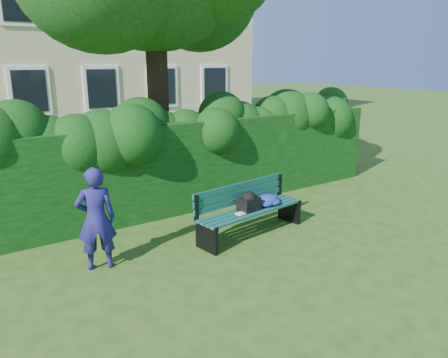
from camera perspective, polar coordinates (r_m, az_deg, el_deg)
ground at (r=7.52m, az=2.63°, el=-8.00°), size 80.00×80.00×0.00m
hedge at (r=9.00m, az=-5.81°, el=1.89°), size 10.00×1.00×1.80m
park_bench at (r=7.67m, az=3.85°, el=-3.54°), size 2.17×0.81×0.89m
man_reading at (r=6.55m, az=-16.38°, el=-5.01°), size 0.63×0.49×1.53m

